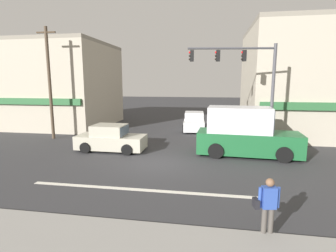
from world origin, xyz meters
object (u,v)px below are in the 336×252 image
Objects in this scene: traffic_light_mast at (250,79)px; box_truck_crossing_leftbound at (245,134)px; utility_pole_near_left at (50,82)px; utility_pole_far_right at (292,82)px; sedan_crossing_center at (111,139)px; sedan_waiting_far at (194,122)px; pedestrian_foreground_with_bag at (268,205)px.

traffic_light_mast is 3.09m from box_truck_crossing_leftbound.
utility_pole_near_left is 17.51m from utility_pole_far_right.
sedan_crossing_center is at bearing -175.23° from traffic_light_mast.
sedan_waiting_far is (-3.52, 7.08, -3.59)m from traffic_light_mast.
traffic_light_mast is (13.54, -1.91, 0.19)m from utility_pole_near_left.
sedan_crossing_center is (5.50, -2.58, -3.40)m from utility_pole_near_left.
sedan_waiting_far and sedan_crossing_center have the same top height.
pedestrian_foreground_with_bag is (12.98, -10.54, -3.16)m from utility_pole_near_left.
traffic_light_mast is 8.83m from sedan_crossing_center.
box_truck_crossing_leftbound is (-3.87, -5.53, -2.86)m from utility_pole_far_right.
utility_pole_far_right is 7.33m from box_truck_crossing_leftbound.
sedan_waiting_far is 0.73× the size of box_truck_crossing_leftbound.
box_truck_crossing_leftbound is (3.33, -7.51, 0.54)m from sedan_waiting_far.
utility_pole_far_right reaches higher than sedan_crossing_center.
traffic_light_mast is 1.48× the size of sedan_waiting_far.
pedestrian_foreground_with_bag is at bearing -79.31° from sedan_waiting_far.
utility_pole_far_right reaches higher than box_truck_crossing_leftbound.
utility_pole_far_right is 1.93× the size of sedan_crossing_center.
utility_pole_far_right is 4.75× the size of pedestrian_foreground_with_bag.
utility_pole_near_left is at bearing 154.87° from sedan_crossing_center.
utility_pole_near_left is 6.96m from sedan_crossing_center.
box_truck_crossing_leftbound is at bearing -124.98° from utility_pole_far_right.
traffic_light_mast is at bearing -63.53° from sedan_waiting_far.
traffic_light_mast is 9.28m from pedestrian_foreground_with_bag.
utility_pole_far_right reaches higher than pedestrian_foreground_with_bag.
box_truck_crossing_leftbound is (13.34, -2.34, -2.86)m from utility_pole_near_left.
utility_pole_far_right is 1.89× the size of sedan_waiting_far.
sedan_waiting_far is at bearing 100.69° from pedestrian_foreground_with_bag.
sedan_crossing_center is 10.93m from pedestrian_foreground_with_bag.
box_truck_crossing_leftbound is at bearing -9.94° from utility_pole_near_left.
pedestrian_foreground_with_bag is (-0.36, -8.20, -0.30)m from box_truck_crossing_leftbound.
box_truck_crossing_leftbound is at bearing 87.48° from pedestrian_foreground_with_bag.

